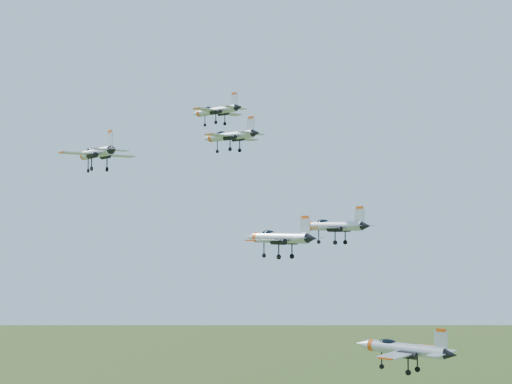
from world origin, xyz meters
The scene contains 6 objects.
jet_lead centered at (-16.73, 16.55, 162.67)m, with size 13.36×11.04×3.57m.
jet_left_high centered at (-0.54, 1.54, 155.15)m, with size 12.37×10.21×3.31m.
jet_right_high centered at (-6.13, -20.35, 151.05)m, with size 12.28×10.44×3.34m.
jet_left_low centered at (13.87, 9.11, 140.99)m, with size 13.62×11.33×3.64m.
jet_right_low centered at (20.48, -13.98, 139.59)m, with size 12.25×10.27×3.28m.
jet_trail centered at (32.15, -4.55, 126.19)m, with size 13.45×11.04×3.61m.
Camera 1 is at (71.75, -83.65, 141.14)m, focal length 50.00 mm.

